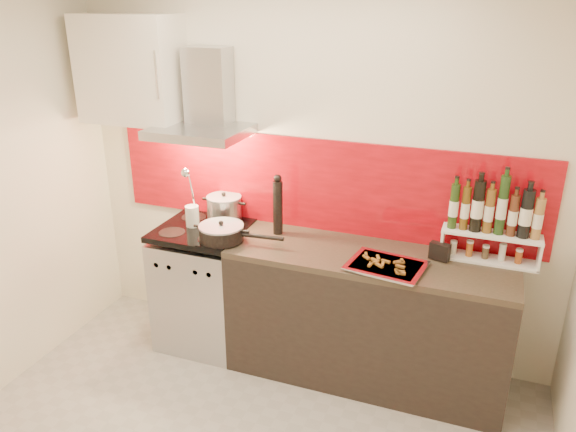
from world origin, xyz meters
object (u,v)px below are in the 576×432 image
at_px(baking_tray, 386,266).
at_px(stock_pot, 224,208).
at_px(pepper_mill, 278,205).
at_px(saute_pan, 222,232).
at_px(range_stove, 205,287).
at_px(counter, 367,316).

bearing_deg(baking_tray, stock_pot, 165.46).
bearing_deg(stock_pot, pepper_mill, -8.23).
bearing_deg(saute_pan, range_stove, 149.86).
xyz_separation_m(pepper_mill, baking_tray, (0.80, -0.26, -0.19)).
relative_size(range_stove, pepper_mill, 2.16).
bearing_deg(saute_pan, stock_pot, 114.26).
bearing_deg(pepper_mill, stock_pot, 171.77).
relative_size(range_stove, counter, 0.51).
bearing_deg(saute_pan, counter, 8.20).
relative_size(stock_pot, pepper_mill, 0.59).
xyz_separation_m(counter, saute_pan, (-0.97, -0.14, 0.51)).
relative_size(counter, baking_tray, 3.69).
xyz_separation_m(range_stove, saute_pan, (0.23, -0.13, 0.52)).
height_order(counter, pepper_mill, pepper_mill).
xyz_separation_m(saute_pan, pepper_mill, (0.30, 0.25, 0.14)).
height_order(range_stove, counter, range_stove).
bearing_deg(range_stove, saute_pan, -30.14).
height_order(counter, saute_pan, saute_pan).
bearing_deg(range_stove, stock_pot, 63.73).
bearing_deg(saute_pan, baking_tray, -0.26).
distance_m(range_stove, baking_tray, 1.42).
distance_m(counter, stock_pot, 1.25).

